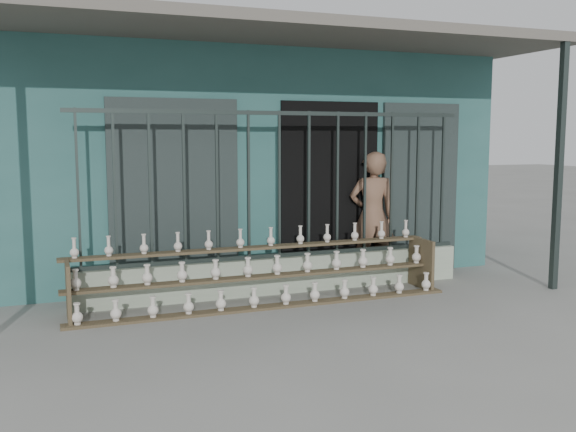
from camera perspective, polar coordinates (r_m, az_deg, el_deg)
name	(u,v)px	position (r m, az deg, el deg)	size (l,w,h in m)	color
ground	(321,320)	(6.91, 2.99, -9.23)	(60.00, 60.00, 0.00)	slate
workshop_building	(219,156)	(10.64, -6.19, 5.33)	(7.40, 6.60, 3.21)	#2A5956
parapet_wall	(279,275)	(8.02, -0.76, -5.26)	(5.00, 0.20, 0.45)	#9EAD94
security_fence	(279,185)	(7.86, -0.78, 2.78)	(5.00, 0.04, 1.80)	#283330
shelf_rack	(263,273)	(7.49, -2.24, -5.08)	(4.50, 0.68, 0.85)	brown
elderly_woman	(372,216)	(8.78, 7.49, 0.02)	(0.63, 0.42, 1.74)	brown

